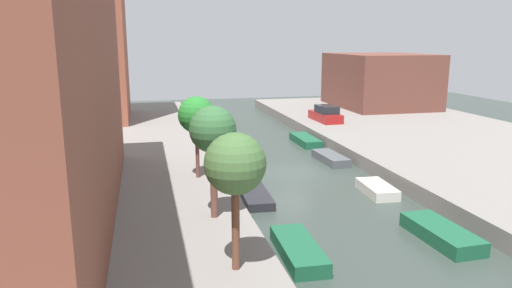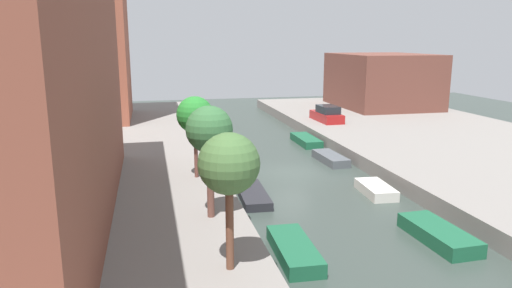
# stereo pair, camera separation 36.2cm
# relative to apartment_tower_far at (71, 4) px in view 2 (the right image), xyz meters

# --- Properties ---
(ground_plane) EXTENTS (84.00, 84.00, 0.00)m
(ground_plane) POSITION_rel_apartment_tower_far_xyz_m (16.00, -20.20, -12.17)
(ground_plane) COLOR #333D38
(quay_left) EXTENTS (20.00, 64.00, 1.00)m
(quay_left) POSITION_rel_apartment_tower_far_xyz_m (1.00, -20.20, -11.67)
(quay_left) COLOR gray
(quay_left) RESTS_ON ground_plane
(quay_right) EXTENTS (20.00, 64.00, 1.00)m
(quay_right) POSITION_rel_apartment_tower_far_xyz_m (31.00, -20.20, -11.67)
(quay_right) COLOR gray
(quay_right) RESTS_ON ground_plane
(apartment_tower_far) EXTENTS (10.00, 10.63, 22.34)m
(apartment_tower_far) POSITION_rel_apartment_tower_far_xyz_m (0.00, 0.00, 0.00)
(apartment_tower_far) COLOR brown
(apartment_tower_far) RESTS_ON quay_left
(low_block_right) EXTENTS (10.00, 12.33, 6.22)m
(low_block_right) POSITION_rel_apartment_tower_far_xyz_m (34.00, 2.10, -8.06)
(low_block_right) COLOR brown
(low_block_right) RESTS_ON quay_right
(street_tree_0) EXTENTS (2.11, 2.11, 4.86)m
(street_tree_0) POSITION_rel_apartment_tower_far_xyz_m (9.35, -34.80, -7.43)
(street_tree_0) COLOR brown
(street_tree_0) RESTS_ON quay_left
(street_tree_1) EXTENTS (2.08, 2.08, 5.07)m
(street_tree_1) POSITION_rel_apartment_tower_far_xyz_m (9.35, -29.68, -7.23)
(street_tree_1) COLOR brown
(street_tree_1) RESTS_ON quay_left
(street_tree_2) EXTENTS (2.10, 2.10, 4.73)m
(street_tree_2) POSITION_rel_apartment_tower_far_xyz_m (9.35, -23.17, -7.52)
(street_tree_2) COLOR brown
(street_tree_2) RESTS_ON quay_left
(parked_car) EXTENTS (1.98, 4.66, 1.57)m
(parked_car) POSITION_rel_apartment_tower_far_xyz_m (23.84, -6.53, -10.52)
(parked_car) COLOR maroon
(parked_car) RESTS_ON quay_right
(moored_boat_left_1) EXTENTS (1.64, 4.21, 0.62)m
(moored_boat_left_1) POSITION_rel_apartment_tower_far_xyz_m (12.44, -32.47, -11.86)
(moored_boat_left_1) COLOR #195638
(moored_boat_left_1) RESTS_ON ground_plane
(moored_boat_left_2) EXTENTS (1.68, 4.59, 0.47)m
(moored_boat_left_2) POSITION_rel_apartment_tower_far_xyz_m (12.34, -24.83, -11.94)
(moored_boat_left_2) COLOR #232328
(moored_boat_left_2) RESTS_ON ground_plane
(moored_boat_left_3) EXTENTS (1.84, 3.54, 0.48)m
(moored_boat_left_3) POSITION_rel_apartment_tower_far_xyz_m (12.46, -15.91, -11.93)
(moored_boat_left_3) COLOR #4C5156
(moored_boat_left_3) RESTS_ON ground_plane
(moored_boat_left_4) EXTENTS (1.65, 4.45, 0.98)m
(moored_boat_left_4) POSITION_rel_apartment_tower_far_xyz_m (12.32, -7.61, -11.75)
(moored_boat_left_4) COLOR #195638
(moored_boat_left_4) RESTS_ON ground_plane
(moored_boat_left_5) EXTENTS (1.45, 3.17, 0.79)m
(moored_boat_left_5) POSITION_rel_apartment_tower_far_xyz_m (12.26, -1.57, -11.83)
(moored_boat_left_5) COLOR beige
(moored_boat_left_5) RESTS_ON ground_plane
(moored_boat_right_1) EXTENTS (1.79, 4.23, 0.66)m
(moored_boat_right_1) POSITION_rel_apartment_tower_far_xyz_m (19.22, -32.38, -11.84)
(moored_boat_right_1) COLOR #195638
(moored_boat_right_1) RESTS_ON ground_plane
(moored_boat_right_2) EXTENTS (1.67, 3.24, 0.58)m
(moored_boat_right_2) POSITION_rel_apartment_tower_far_xyz_m (19.53, -25.67, -11.88)
(moored_boat_right_2) COLOR beige
(moored_boat_right_2) RESTS_ON ground_plane
(moored_boat_right_3) EXTENTS (1.58, 4.01, 0.59)m
(moored_boat_right_3) POSITION_rel_apartment_tower_far_xyz_m (19.71, -18.06, -11.88)
(moored_boat_right_3) COLOR #4C5156
(moored_boat_right_3) RESTS_ON ground_plane
(moored_boat_right_4) EXTENTS (1.54, 4.56, 0.62)m
(moored_boat_right_4) POSITION_rel_apartment_tower_far_xyz_m (19.98, -11.65, -11.86)
(moored_boat_right_4) COLOR #195638
(moored_boat_right_4) RESTS_ON ground_plane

